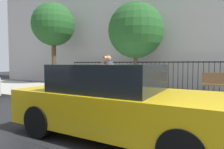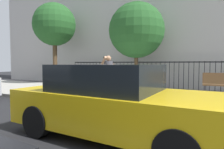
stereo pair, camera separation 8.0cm
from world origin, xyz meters
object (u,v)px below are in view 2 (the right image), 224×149
(taxi_yellow, at_px, (114,102))
(pedestrian_on_phone, at_px, (109,73))
(street_tree_near, at_px, (54,25))
(street_tree_mid, at_px, (136,30))

(taxi_yellow, bearing_deg, pedestrian_on_phone, 119.68)
(pedestrian_on_phone, relative_size, street_tree_near, 0.30)
(pedestrian_on_phone, bearing_deg, taxi_yellow, -60.32)
(street_tree_mid, bearing_deg, street_tree_near, -176.43)
(pedestrian_on_phone, distance_m, street_tree_near, 7.33)
(pedestrian_on_phone, xyz_separation_m, street_tree_mid, (-0.23, 3.63, 2.19))
(pedestrian_on_phone, relative_size, street_tree_mid, 0.34)
(street_tree_near, height_order, street_tree_mid, street_tree_near)
(street_tree_near, bearing_deg, street_tree_mid, 3.57)
(taxi_yellow, relative_size, street_tree_mid, 0.89)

